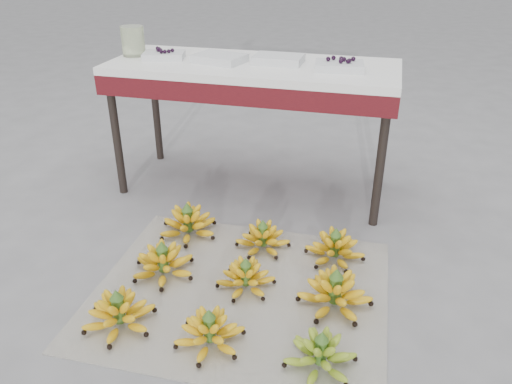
% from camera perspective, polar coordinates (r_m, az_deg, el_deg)
% --- Properties ---
extents(ground, '(60.00, 60.00, 0.00)m').
position_cam_1_polar(ground, '(2.23, -4.28, -11.35)').
color(ground, slate).
rests_on(ground, ground).
extents(newspaper_mat, '(1.27, 1.08, 0.01)m').
position_cam_1_polar(newspaper_mat, '(2.22, -1.77, -11.29)').
color(newspaper_mat, white).
rests_on(newspaper_mat, ground).
extents(bunch_front_left, '(0.37, 0.37, 0.17)m').
position_cam_1_polar(bunch_front_left, '(2.09, -15.39, -13.21)').
color(bunch_front_left, '#E3B402').
rests_on(bunch_front_left, newspaper_mat).
extents(bunch_front_center, '(0.32, 0.32, 0.16)m').
position_cam_1_polar(bunch_front_center, '(1.95, -5.31, -15.64)').
color(bunch_front_center, '#E3B402').
rests_on(bunch_front_center, newspaper_mat).
extents(bunch_front_right, '(0.29, 0.29, 0.16)m').
position_cam_1_polar(bunch_front_right, '(1.88, 7.39, -17.94)').
color(bunch_front_right, olive).
rests_on(bunch_front_right, newspaper_mat).
extents(bunch_mid_left, '(0.37, 0.37, 0.18)m').
position_cam_1_polar(bunch_mid_left, '(2.32, -10.54, -7.96)').
color(bunch_mid_left, '#E3B402').
rests_on(bunch_mid_left, newspaper_mat).
extents(bunch_mid_center, '(0.28, 0.28, 0.16)m').
position_cam_1_polar(bunch_mid_center, '(2.21, -1.17, -9.72)').
color(bunch_mid_center, '#E3B402').
rests_on(bunch_mid_center, newspaper_mat).
extents(bunch_mid_right, '(0.39, 0.39, 0.19)m').
position_cam_1_polar(bunch_mid_right, '(2.13, 9.02, -11.35)').
color(bunch_mid_right, '#E3B402').
rests_on(bunch_mid_right, newspaper_mat).
extents(bunch_back_left, '(0.38, 0.38, 0.18)m').
position_cam_1_polar(bunch_back_left, '(2.59, -7.76, -3.58)').
color(bunch_back_left, '#E3B402').
rests_on(bunch_back_left, newspaper_mat).
extents(bunch_back_center, '(0.29, 0.29, 0.16)m').
position_cam_1_polar(bunch_back_center, '(2.46, 0.78, -5.33)').
color(bunch_back_center, '#E3B402').
rests_on(bunch_back_center, newspaper_mat).
extents(bunch_back_right, '(0.31, 0.31, 0.17)m').
position_cam_1_polar(bunch_back_right, '(2.41, 8.99, -6.35)').
color(bunch_back_right, '#E3B402').
rests_on(bunch_back_right, newspaper_mat).
extents(vendor_table, '(1.59, 0.63, 0.76)m').
position_cam_1_polar(vendor_table, '(2.84, -0.37, 12.82)').
color(vendor_table, black).
rests_on(vendor_table, ground).
extents(tray_far_left, '(0.26, 0.21, 0.06)m').
position_cam_1_polar(tray_far_left, '(2.97, -10.49, 15.14)').
color(tray_far_left, silver).
rests_on(tray_far_left, vendor_table).
extents(tray_left, '(0.31, 0.25, 0.04)m').
position_cam_1_polar(tray_left, '(2.84, -4.19, 14.99)').
color(tray_left, silver).
rests_on(tray_left, vendor_table).
extents(tray_right, '(0.27, 0.20, 0.04)m').
position_cam_1_polar(tray_right, '(2.82, 2.58, 14.93)').
color(tray_right, silver).
rests_on(tray_right, vendor_table).
extents(tray_far_right, '(0.27, 0.21, 0.06)m').
position_cam_1_polar(tray_far_right, '(2.70, 9.52, 14.05)').
color(tray_far_right, silver).
rests_on(tray_far_right, vendor_table).
extents(glass_jar, '(0.16, 0.16, 0.17)m').
position_cam_1_polar(glass_jar, '(3.07, -13.87, 16.41)').
color(glass_jar, '#E0EEBE').
rests_on(glass_jar, vendor_table).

